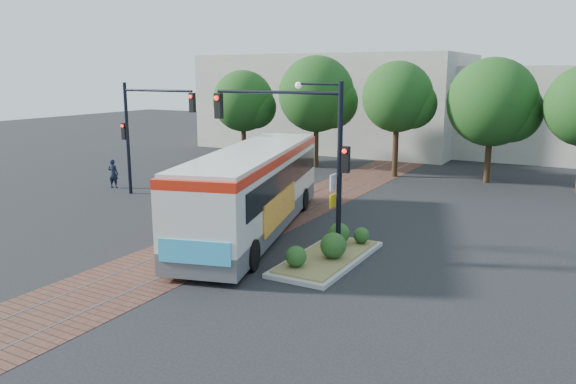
% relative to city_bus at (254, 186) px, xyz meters
% --- Properties ---
extents(ground, '(120.00, 120.00, 0.00)m').
position_rel_city_bus_xyz_m(ground, '(-0.50, -0.99, -1.92)').
color(ground, black).
rests_on(ground, ground).
extents(trackbed, '(3.60, 40.00, 0.02)m').
position_rel_city_bus_xyz_m(trackbed, '(-0.50, 3.01, -1.92)').
color(trackbed, brown).
rests_on(trackbed, ground).
extents(tree_row, '(26.40, 5.60, 7.67)m').
position_rel_city_bus_xyz_m(tree_row, '(0.71, 15.43, 2.93)').
color(tree_row, '#382314').
rests_on(tree_row, ground).
extents(warehouses, '(40.00, 13.00, 8.00)m').
position_rel_city_bus_xyz_m(warehouses, '(-1.02, 27.75, 1.89)').
color(warehouses, '#ADA899').
rests_on(warehouses, ground).
extents(city_bus, '(6.21, 13.11, 3.45)m').
position_rel_city_bus_xyz_m(city_bus, '(0.00, 0.00, 0.00)').
color(city_bus, '#4C4C4F').
rests_on(city_bus, ground).
extents(traffic_island, '(2.20, 5.20, 1.13)m').
position_rel_city_bus_xyz_m(traffic_island, '(4.32, -1.89, -1.59)').
color(traffic_island, gray).
rests_on(traffic_island, ground).
extents(signal_pole_main, '(5.49, 0.46, 6.00)m').
position_rel_city_bus_xyz_m(signal_pole_main, '(3.37, -1.80, 2.23)').
color(signal_pole_main, black).
rests_on(signal_pole_main, ground).
extents(signal_pole_left, '(4.99, 0.34, 6.00)m').
position_rel_city_bus_xyz_m(signal_pole_left, '(-8.86, 3.00, 1.94)').
color(signal_pole_left, black).
rests_on(signal_pole_left, ground).
extents(officer, '(0.69, 0.55, 1.66)m').
position_rel_city_bus_xyz_m(officer, '(-11.96, 3.67, -1.09)').
color(officer, black).
rests_on(officer, ground).
extents(parked_car, '(4.45, 1.81, 1.29)m').
position_rel_city_bus_xyz_m(parked_car, '(-7.11, 12.11, -1.28)').
color(parked_car, black).
rests_on(parked_car, ground).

